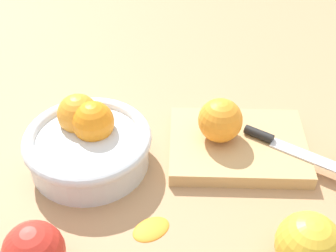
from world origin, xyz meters
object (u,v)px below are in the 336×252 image
at_px(orange_on_board, 220,120).
at_px(knife, 279,143).
at_px(cutting_board, 238,146).
at_px(apple_front_left_2, 34,252).
at_px(bowl, 88,142).
at_px(apple_front_right, 308,244).

xyz_separation_m(orange_on_board, knife, (0.08, -0.04, -0.03)).
xyz_separation_m(cutting_board, apple_front_left_2, (-0.30, -0.16, 0.03)).
bearing_deg(knife, apple_front_left_2, -159.10).
distance_m(bowl, cutting_board, 0.23).
height_order(bowl, cutting_board, bowl).
distance_m(cutting_board, apple_front_right, 0.21).
relative_size(bowl, apple_front_left_2, 2.55).
bearing_deg(apple_front_left_2, orange_on_board, 32.26).
height_order(cutting_board, apple_front_right, apple_front_right).
height_order(cutting_board, knife, knife).
distance_m(orange_on_board, apple_front_left_2, 0.32).
distance_m(bowl, knife, 0.28).
height_order(orange_on_board, apple_front_right, orange_on_board).
bearing_deg(cutting_board, knife, -21.85).
bearing_deg(orange_on_board, apple_front_right, -78.26).
xyz_separation_m(orange_on_board, apple_front_left_2, (-0.27, -0.17, -0.02)).
bearing_deg(bowl, orange_on_board, -2.30).
distance_m(apple_front_right, apple_front_left_2, 0.32).
distance_m(cutting_board, apple_front_left_2, 0.34).
distance_m(cutting_board, orange_on_board, 0.05).
distance_m(knife, apple_front_left_2, 0.38).
xyz_separation_m(cutting_board, orange_on_board, (-0.03, 0.01, 0.04)).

